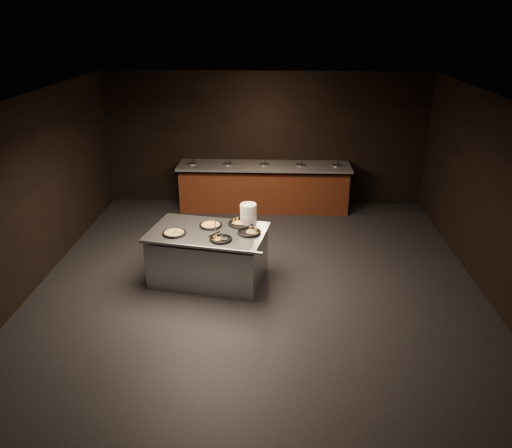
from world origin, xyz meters
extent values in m
cube|color=black|center=(0.00, 0.00, -0.01)|extent=(7.00, 8.00, 0.01)
cube|color=black|center=(0.00, 0.00, 2.90)|extent=(7.00, 8.00, 0.01)
cube|color=black|center=(0.00, 4.00, 1.45)|extent=(7.00, 0.01, 2.90)
cube|color=black|center=(0.00, -4.00, 1.45)|extent=(7.00, 0.01, 2.90)
cube|color=black|center=(-3.50, 0.00, 1.45)|extent=(0.01, 8.00, 2.90)
cube|color=black|center=(3.50, 0.00, 1.45)|extent=(0.01, 8.00, 2.90)
cube|color=#4D2A12|center=(0.00, 3.58, 0.43)|extent=(3.60, 0.75, 0.85)
cube|color=#58585D|center=(0.00, 3.58, 0.97)|extent=(3.70, 0.83, 0.05)
cube|color=#3D230E|center=(0.00, 3.58, 0.04)|extent=(3.60, 0.69, 0.08)
cylinder|color=#AFB1B6|center=(-1.55, 3.58, 0.98)|extent=(0.22, 0.22, 0.08)
cylinder|color=#537930|center=(-1.55, 3.58, 1.00)|extent=(0.19, 0.19, 0.02)
cylinder|color=black|center=(-1.52, 3.56, 1.09)|extent=(0.04, 0.10, 0.19)
cylinder|color=#AFB1B6|center=(-0.78, 3.58, 0.98)|extent=(0.22, 0.22, 0.08)
cylinder|color=#537930|center=(-0.78, 3.58, 1.00)|extent=(0.19, 0.19, 0.02)
cylinder|color=black|center=(-0.74, 3.56, 1.09)|extent=(0.04, 0.10, 0.19)
cylinder|color=#AFB1B6|center=(0.00, 3.58, 0.98)|extent=(0.22, 0.22, 0.08)
cylinder|color=#537930|center=(0.00, 3.58, 1.00)|extent=(0.19, 0.19, 0.02)
cylinder|color=black|center=(0.03, 3.56, 1.09)|extent=(0.04, 0.10, 0.19)
cylinder|color=#AFB1B6|center=(0.78, 3.58, 0.98)|extent=(0.22, 0.22, 0.08)
cylinder|color=#537930|center=(0.78, 3.58, 1.00)|extent=(0.19, 0.19, 0.02)
cylinder|color=black|center=(0.81, 3.56, 1.09)|extent=(0.04, 0.10, 0.19)
cylinder|color=#AFB1B6|center=(1.55, 3.58, 0.98)|extent=(0.22, 0.22, 0.08)
cylinder|color=#537930|center=(1.55, 3.58, 1.00)|extent=(0.19, 0.19, 0.02)
cylinder|color=black|center=(1.58, 3.56, 1.09)|extent=(0.04, 0.10, 0.19)
cube|color=#AFB1B6|center=(-0.80, 0.36, 0.39)|extent=(1.88, 1.34, 0.77)
cube|color=#AFB1B6|center=(-0.80, 0.36, 0.84)|extent=(1.98, 1.44, 0.04)
cylinder|color=#AFB1B6|center=(-0.80, -0.21, 0.84)|extent=(1.78, 0.37, 0.04)
cylinder|color=silver|center=(-0.17, 0.70, 1.02)|extent=(0.26, 0.26, 0.33)
cylinder|color=black|center=(-1.29, 0.22, 0.87)|extent=(0.34, 0.34, 0.01)
torus|color=black|center=(-1.29, 0.22, 0.88)|extent=(0.37, 0.37, 0.04)
torus|color=olive|center=(-1.29, 0.22, 0.88)|extent=(0.31, 0.31, 0.03)
cylinder|color=tan|center=(-1.29, 0.22, 0.88)|extent=(0.26, 0.26, 0.02)
cube|color=black|center=(-1.29, 0.22, 0.89)|extent=(0.03, 0.26, 0.00)
cube|color=black|center=(-1.29, 0.22, 0.89)|extent=(0.26, 0.03, 0.00)
cylinder|color=black|center=(-0.77, 0.55, 0.87)|extent=(0.34, 0.34, 0.01)
torus|color=black|center=(-0.77, 0.55, 0.88)|extent=(0.37, 0.37, 0.04)
torus|color=olive|center=(-0.77, 0.55, 0.88)|extent=(0.30, 0.30, 0.03)
cylinder|color=gold|center=(-0.77, 0.55, 0.88)|extent=(0.26, 0.26, 0.02)
cube|color=black|center=(-0.77, 0.55, 0.89)|extent=(0.03, 0.26, 0.00)
cube|color=black|center=(-0.77, 0.55, 0.89)|extent=(0.26, 0.03, 0.00)
cylinder|color=black|center=(-0.29, 0.64, 0.87)|extent=(0.39, 0.39, 0.01)
torus|color=black|center=(-0.29, 0.64, 0.88)|extent=(0.41, 0.41, 0.04)
cylinder|color=black|center=(-0.55, 0.03, 0.87)|extent=(0.32, 0.32, 0.01)
torus|color=black|center=(-0.55, 0.03, 0.88)|extent=(0.35, 0.35, 0.04)
cylinder|color=black|center=(-0.14, 0.30, 0.87)|extent=(0.35, 0.35, 0.01)
torus|color=black|center=(-0.14, 0.30, 0.88)|extent=(0.37, 0.37, 0.04)
cube|color=#AFB1B6|center=(-0.70, 0.50, 0.88)|extent=(0.10, 0.11, 0.00)
cylinder|color=black|center=(-0.67, 0.36, 0.95)|extent=(0.04, 0.18, 0.12)
cylinder|color=#AFB1B6|center=(-0.69, 0.43, 0.91)|extent=(0.02, 0.09, 0.07)
cube|color=#AFB1B6|center=(-0.50, 0.03, 0.88)|extent=(0.11, 0.09, 0.00)
cylinder|color=black|center=(-0.65, 0.04, 0.95)|extent=(0.19, 0.03, 0.11)
cylinder|color=#AFB1B6|center=(-0.58, 0.04, 0.91)|extent=(0.10, 0.02, 0.07)
camera|label=1|loc=(0.27, -6.74, 4.02)|focal=35.00mm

